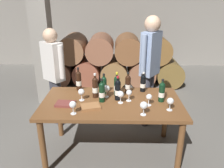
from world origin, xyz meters
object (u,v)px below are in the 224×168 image
object	(u,v)px
wine_bottle_0	(95,87)
wine_glass_3	(144,106)
taster_seated_left	(54,70)
sommelier_presenting	(150,62)
wine_glass_2	(121,95)
wine_glass_6	(129,93)
wine_bottle_1	(162,92)
tasting_notebook	(65,104)
wine_bottle_7	(143,83)
wine_glass_1	(81,92)
wine_glass_0	(170,102)
wine_bottle_6	(79,80)
wine_glass_4	(106,89)
wine_glass_5	(149,97)
wine_glass_7	(73,105)
dining_table	(112,108)
wine_bottle_8	(104,85)
wine_bottle_5	(102,92)
wine_bottle_3	(128,84)
wine_bottle_4	(118,90)
wine_bottle_2	(117,85)

from	to	relation	value
wine_bottle_0	wine_glass_3	world-z (taller)	wine_bottle_0
taster_seated_left	sommelier_presenting	bearing A→B (deg)	1.19
wine_glass_2	wine_glass_3	world-z (taller)	wine_glass_3
wine_glass_6	taster_seated_left	size ratio (longest dim) A/B	0.09
wine_bottle_0	wine_glass_6	distance (m)	0.43
wine_bottle_1	tasting_notebook	xyz separation A→B (m)	(-1.15, -0.12, -0.11)
wine_bottle_1	wine_bottle_7	bearing A→B (deg)	122.20
wine_glass_1	wine_glass_0	bearing A→B (deg)	-12.81
wine_bottle_1	wine_bottle_6	world-z (taller)	wine_bottle_6
wine_glass_4	sommelier_presenting	size ratio (longest dim) A/B	0.09
wine_bottle_0	wine_glass_6	xyz separation A→B (m)	(0.42, -0.10, -0.03)
wine_glass_5	wine_glass_6	bearing A→B (deg)	152.90
wine_glass_4	wine_glass_7	size ratio (longest dim) A/B	1.06
dining_table	wine_bottle_7	world-z (taller)	wine_bottle_7
wine_bottle_6	taster_seated_left	world-z (taller)	taster_seated_left
wine_glass_0	wine_glass_3	xyz separation A→B (m)	(-0.31, -0.11, 0.00)
wine_bottle_8	wine_glass_0	world-z (taller)	wine_bottle_8
wine_glass_7	wine_bottle_1	bearing A→B (deg)	18.30
wine_glass_4	wine_glass_7	xyz separation A→B (m)	(-0.34, -0.44, -0.01)
wine_glass_0	tasting_notebook	xyz separation A→B (m)	(-1.20, 0.11, -0.09)
wine_bottle_1	wine_bottle_8	size ratio (longest dim) A/B	1.04
wine_glass_0	wine_glass_3	size ratio (longest dim) A/B	0.97
wine_bottle_7	wine_glass_7	world-z (taller)	wine_bottle_7
wine_glass_0	tasting_notebook	world-z (taller)	wine_glass_0
dining_table	wine_glass_1	size ratio (longest dim) A/B	11.18
wine_bottle_0	wine_bottle_5	world-z (taller)	wine_bottle_0
wine_bottle_5	wine_bottle_7	distance (m)	0.62
wine_glass_1	wine_bottle_3	bearing A→B (deg)	23.38
wine_bottle_5	wine_glass_6	xyz separation A→B (m)	(0.33, 0.02, -0.02)
wine_bottle_1	wine_bottle_8	world-z (taller)	wine_bottle_1
wine_bottle_3	wine_bottle_5	size ratio (longest dim) A/B	0.97
wine_bottle_8	wine_glass_5	world-z (taller)	wine_bottle_8
wine_bottle_1	taster_seated_left	distance (m)	1.65
wine_bottle_8	tasting_notebook	bearing A→B (deg)	-142.61
dining_table	wine_bottle_4	size ratio (longest dim) A/B	5.50
wine_bottle_3	wine_glass_2	world-z (taller)	wine_bottle_3
wine_bottle_2	wine_bottle_8	bearing A→B (deg)	165.74
wine_bottle_8	wine_bottle_1	bearing A→B (deg)	-16.75
wine_bottle_0	wine_bottle_5	xyz separation A→B (m)	(0.09, -0.12, -0.01)
wine_bottle_3	wine_bottle_8	distance (m)	0.32
wine_bottle_0	wine_glass_5	xyz separation A→B (m)	(0.65, -0.22, -0.03)
wine_bottle_6	wine_bottle_3	bearing A→B (deg)	-6.98
wine_bottle_6	wine_glass_5	distance (m)	1.00
wine_glass_0	taster_seated_left	bearing A→B (deg)	149.02
wine_glass_5	wine_glass_4	bearing A→B (deg)	156.40
wine_bottle_1	wine_glass_6	size ratio (longest dim) A/B	1.97
wine_bottle_4	wine_bottle_6	bearing A→B (deg)	150.60
wine_bottle_8	wine_glass_7	xyz separation A→B (m)	(-0.31, -0.55, -0.01)
wine_bottle_2	wine_glass_6	world-z (taller)	wine_bottle_2
tasting_notebook	taster_seated_left	xyz separation A→B (m)	(-0.34, 0.82, 0.15)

